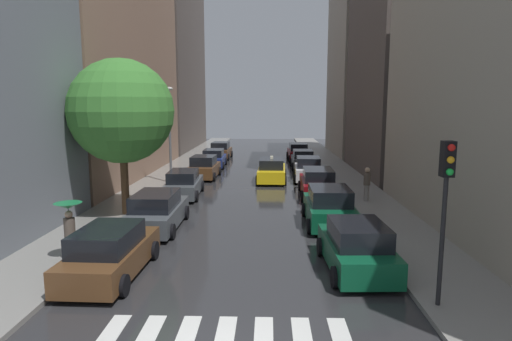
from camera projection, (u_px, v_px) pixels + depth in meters
ground_plane at (255, 177)px, 32.03m from camera, size 28.00×72.00×0.04m
sidewalk_left at (169, 175)px, 32.21m from camera, size 3.00×72.00×0.15m
sidewalk_right at (342, 176)px, 31.83m from camera, size 3.00×72.00×0.15m
crosswalk_stripes at (224, 340)px, 9.77m from camera, size 5.85×2.20×0.01m
building_left_mid at (105, 65)px, 31.25m from camera, size 6.00×21.00×16.42m
building_left_far at (169, 66)px, 51.27m from camera, size 6.00×18.22×20.00m
building_right_mid at (406, 10)px, 31.33m from camera, size 6.00×12.68×24.42m
building_right_far at (363, 62)px, 45.20m from camera, size 6.00×12.28×19.56m
parked_car_left_nearest at (110, 253)px, 13.35m from camera, size 2.15×4.51×1.61m
parked_car_left_second at (157, 212)px, 18.48m from camera, size 2.14×4.66×1.62m
parked_car_left_third at (184, 184)px, 25.02m from camera, size 2.14×4.57×1.56m
parked_car_left_fourth at (204, 168)px, 31.30m from camera, size 2.18×4.10×1.66m
parked_car_left_fifth at (214, 159)px, 36.85m from camera, size 2.06×4.24×1.56m
parked_car_left_sixth at (221, 151)px, 42.64m from camera, size 2.14×4.18×1.67m
parked_car_right_nearest at (357, 248)px, 13.79m from camera, size 2.21×4.21×1.63m
parked_car_right_second at (329, 207)px, 19.07m from camera, size 2.18×4.31×1.73m
parked_car_right_third at (318, 183)px, 24.99m from camera, size 2.18×4.72×1.67m
parked_car_right_fourth at (308, 170)px, 30.30m from camera, size 2.14×4.18×1.70m
parked_car_right_fifth at (303, 159)px, 36.35m from camera, size 2.00×4.10×1.56m
parked_car_right_sixth at (298, 152)px, 41.62m from camera, size 2.10×4.49×1.65m
taxi_midroad at (272, 170)px, 30.04m from camera, size 2.19×4.75×1.81m
pedestrian_foreground at (69, 220)px, 14.19m from camera, size 0.90×0.90×1.98m
pedestrian_near_tree at (367, 183)px, 23.18m from camera, size 0.36×0.36×1.84m
street_tree_left at (121, 111)px, 19.82m from camera, size 4.85×4.85×7.31m
traffic_light_right_corner at (446, 187)px, 10.71m from camera, size 0.30×0.42×4.30m
lamp_post_left at (170, 128)px, 28.23m from camera, size 0.60×0.28×6.34m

